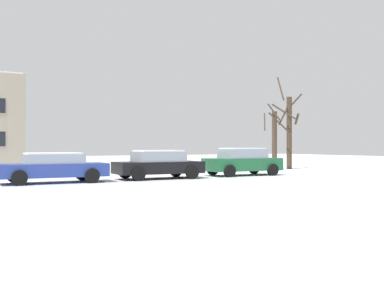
{
  "coord_description": "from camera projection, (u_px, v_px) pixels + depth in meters",
  "views": [
    {
      "loc": [
        0.13,
        -11.34,
        1.63
      ],
      "look_at": [
        9.47,
        5.64,
        1.7
      ],
      "focal_mm": 43.46,
      "sensor_mm": 36.0,
      "label": 1
    }
  ],
  "objects": [
    {
      "name": "parked_car_blue",
      "position": [
        53.0,
        167.0,
        20.21
      ],
      "size": [
        4.63,
        2.06,
        1.32
      ],
      "color": "#283D93",
      "rests_on": "ground"
    },
    {
      "name": "parked_car_black",
      "position": [
        158.0,
        164.0,
        22.75
      ],
      "size": [
        4.32,
        2.15,
        1.4
      ],
      "color": "black",
      "rests_on": "ground"
    },
    {
      "name": "parked_car_green",
      "position": [
        242.0,
        161.0,
        25.3
      ],
      "size": [
        4.27,
        2.07,
        1.5
      ],
      "color": "#1E6038",
      "rests_on": "ground"
    },
    {
      "name": "tree_far_mid",
      "position": [
        274.0,
        139.0,
        31.45
      ],
      "size": [
        1.68,
        1.99,
        4.47
      ],
      "color": "#423326",
      "rests_on": "ground"
    },
    {
      "name": "tree_far_right",
      "position": [
        289.0,
        129.0,
        32.16
      ],
      "size": [
        2.16,
        2.14,
        6.46
      ],
      "color": "#423326",
      "rests_on": "ground"
    }
  ]
}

